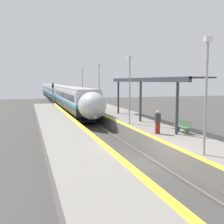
% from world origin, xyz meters
% --- Properties ---
extents(ground_plane, '(120.00, 120.00, 0.00)m').
position_xyz_m(ground_plane, '(0.00, 0.00, 0.00)').
color(ground_plane, '#423F3D').
extents(rail_left, '(0.08, 90.00, 0.15)m').
position_xyz_m(rail_left, '(-0.72, 0.00, 0.07)').
color(rail_left, slate).
rests_on(rail_left, ground_plane).
extents(rail_right, '(0.08, 90.00, 0.15)m').
position_xyz_m(rail_right, '(0.72, 0.00, 0.07)').
color(rail_right, slate).
rests_on(rail_right, ground_plane).
extents(train, '(2.77, 66.91, 3.68)m').
position_xyz_m(train, '(0.00, 43.64, 2.11)').
color(train, black).
rests_on(train, ground_plane).
extents(platform_right, '(4.62, 64.00, 0.92)m').
position_xyz_m(platform_right, '(3.91, 0.00, 0.46)').
color(platform_right, gray).
rests_on(platform_right, ground_plane).
extents(platform_left, '(3.39, 64.00, 0.92)m').
position_xyz_m(platform_left, '(-3.30, 0.00, 0.46)').
color(platform_left, gray).
rests_on(platform_left, ground_plane).
extents(platform_bench, '(0.44, 1.63, 0.89)m').
position_xyz_m(platform_bench, '(4.48, 3.03, 1.39)').
color(platform_bench, '#4C6B4C').
rests_on(platform_bench, platform_right).
extents(person_waiting, '(0.36, 0.22, 1.61)m').
position_xyz_m(person_waiting, '(2.61, 3.20, 1.74)').
color(person_waiting, maroon).
rests_on(person_waiting, platform_right).
extents(railway_signal, '(0.28, 0.28, 4.17)m').
position_xyz_m(railway_signal, '(-2.11, 29.96, 2.56)').
color(railway_signal, '#59595E').
rests_on(railway_signal, ground_plane).
extents(lamppost_near, '(0.36, 0.20, 5.66)m').
position_xyz_m(lamppost_near, '(2.35, -2.48, 4.14)').
color(lamppost_near, '#9E9EA3').
rests_on(lamppost_near, platform_right).
extents(lamppost_mid, '(0.36, 0.20, 5.66)m').
position_xyz_m(lamppost_mid, '(2.35, 8.06, 4.14)').
color(lamppost_mid, '#9E9EA3').
rests_on(lamppost_mid, platform_right).
extents(lamppost_far, '(0.36, 0.20, 5.66)m').
position_xyz_m(lamppost_far, '(2.35, 18.59, 4.14)').
color(lamppost_far, '#9E9EA3').
rests_on(lamppost_far, platform_right).
extents(lamppost_farthest, '(0.36, 0.20, 5.66)m').
position_xyz_m(lamppost_farthest, '(2.35, 29.13, 4.14)').
color(lamppost_farthest, '#9E9EA3').
rests_on(lamppost_farthest, platform_right).
extents(station_canopy, '(2.02, 15.79, 3.88)m').
position_xyz_m(station_canopy, '(4.32, 9.03, 4.52)').
color(station_canopy, '#333842').
rests_on(station_canopy, platform_right).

